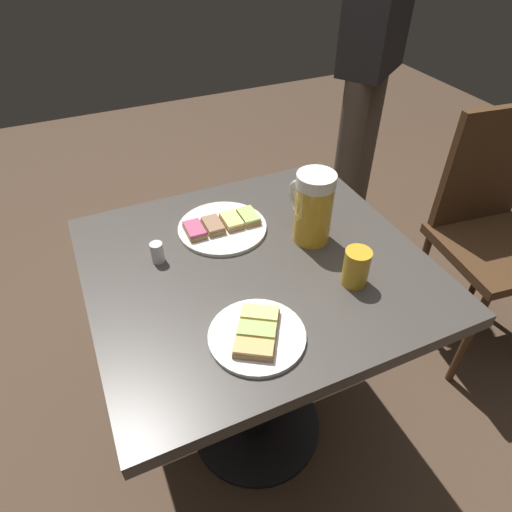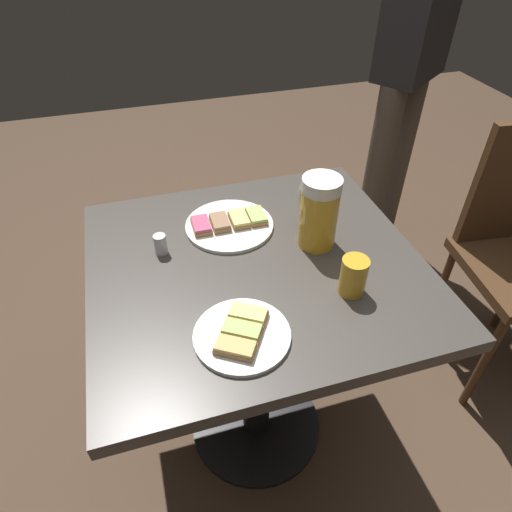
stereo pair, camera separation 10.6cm
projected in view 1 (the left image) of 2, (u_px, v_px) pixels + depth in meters
name	position (u px, v px, depth m)	size (l,w,h in m)	color
ground_plane	(256.00, 424.00, 1.57)	(6.00, 6.00, 0.00)	#4C3828
cafe_table	(256.00, 308.00, 1.18)	(0.79, 0.73, 0.76)	black
plate_near	(257.00, 334.00, 0.90)	(0.20, 0.20, 0.03)	white
plate_far	(222.00, 226.00, 1.17)	(0.23, 0.23, 0.03)	white
beer_mug	(312.00, 207.00, 1.09)	(0.09, 0.16, 0.19)	gold
beer_glass_small	(356.00, 267.00, 1.00)	(0.06, 0.06, 0.09)	gold
salt_shaker	(157.00, 252.00, 1.07)	(0.03, 0.03, 0.05)	silver
cafe_chair	(492.00, 224.00, 1.56)	(0.42, 0.42, 0.93)	#472D19
patron_standing	(373.00, 46.00, 1.79)	(0.37, 0.33, 1.63)	#51473D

